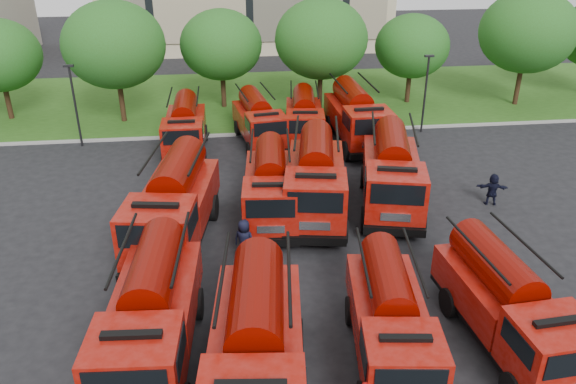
% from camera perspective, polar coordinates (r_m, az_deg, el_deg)
% --- Properties ---
extents(ground, '(140.00, 140.00, 0.00)m').
position_cam_1_polar(ground, '(21.37, -2.66, -11.09)').
color(ground, black).
rests_on(ground, ground).
extents(lawn, '(70.00, 16.00, 0.12)m').
position_cam_1_polar(lawn, '(44.88, -5.24, 9.40)').
color(lawn, '#224913').
rests_on(lawn, ground).
extents(curb, '(70.00, 0.30, 0.14)m').
position_cam_1_polar(curb, '(37.19, -4.78, 5.86)').
color(curb, gray).
rests_on(curb, ground).
extents(tree_2, '(6.72, 6.72, 8.22)m').
position_cam_1_polar(tree_2, '(39.84, -17.25, 14.09)').
color(tree_2, '#382314').
rests_on(tree_2, ground).
extents(tree_3, '(5.88, 5.88, 7.19)m').
position_cam_1_polar(tree_3, '(41.81, -6.81, 14.62)').
color(tree_3, '#382314').
rests_on(tree_3, ground).
extents(tree_4, '(6.55, 6.55, 8.01)m').
position_cam_1_polar(tree_4, '(40.84, 3.39, 15.25)').
color(tree_4, '#382314').
rests_on(tree_4, ground).
extents(tree_5, '(5.46, 5.46, 6.68)m').
position_cam_1_polar(tree_5, '(43.70, 12.49, 14.26)').
color(tree_5, '#382314').
rests_on(tree_5, ground).
extents(tree_6, '(6.89, 6.89, 8.42)m').
position_cam_1_polar(tree_6, '(45.40, 23.18, 14.73)').
color(tree_6, '#382314').
rests_on(tree_6, ground).
extents(lamp_post_0, '(0.60, 0.25, 5.11)m').
position_cam_1_polar(lamp_post_0, '(36.74, -20.86, 8.62)').
color(lamp_post_0, black).
rests_on(lamp_post_0, ground).
extents(lamp_post_1, '(0.60, 0.25, 5.11)m').
position_cam_1_polar(lamp_post_1, '(37.94, 13.81, 10.09)').
color(lamp_post_1, black).
rests_on(lamp_post_1, ground).
extents(fire_truck_0, '(3.09, 7.52, 3.35)m').
position_cam_1_polar(fire_truck_0, '(18.61, -13.69, -11.87)').
color(fire_truck_0, black).
rests_on(fire_truck_0, ground).
extents(fire_truck_1, '(3.46, 7.96, 3.52)m').
position_cam_1_polar(fire_truck_1, '(16.69, -3.28, -15.84)').
color(fire_truck_1, black).
rests_on(fire_truck_1, ground).
extents(fire_truck_2, '(3.05, 6.76, 2.97)m').
position_cam_1_polar(fire_truck_2, '(18.50, 10.34, -12.52)').
color(fire_truck_2, black).
rests_on(fire_truck_2, ground).
extents(fire_truck_3, '(2.92, 7.02, 3.12)m').
position_cam_1_polar(fire_truck_3, '(19.98, 21.49, -10.60)').
color(fire_truck_3, black).
rests_on(fire_truck_3, ground).
extents(fire_truck_4, '(3.96, 8.31, 3.63)m').
position_cam_1_polar(fire_truck_4, '(24.63, -11.49, -1.18)').
color(fire_truck_4, black).
rests_on(fire_truck_4, ground).
extents(fire_truck_5, '(3.03, 7.14, 3.17)m').
position_cam_1_polar(fire_truck_5, '(26.32, -1.78, 0.65)').
color(fire_truck_5, black).
rests_on(fire_truck_5, ground).
extents(fire_truck_6, '(3.96, 8.15, 3.55)m').
position_cam_1_polar(fire_truck_6, '(26.67, 2.83, 1.45)').
color(fire_truck_6, black).
rests_on(fire_truck_6, ground).
extents(fire_truck_7, '(4.35, 8.13, 3.52)m').
position_cam_1_polar(fire_truck_7, '(27.77, 10.50, 2.02)').
color(fire_truck_7, black).
rests_on(fire_truck_7, ground).
extents(fire_truck_8, '(2.52, 6.77, 3.07)m').
position_cam_1_polar(fire_truck_8, '(34.58, -10.43, 6.52)').
color(fire_truck_8, black).
rests_on(fire_truck_8, ground).
extents(fire_truck_9, '(3.19, 6.83, 2.99)m').
position_cam_1_polar(fire_truck_9, '(35.38, -3.01, 7.30)').
color(fire_truck_9, black).
rests_on(fire_truck_9, ground).
extents(fire_truck_10, '(3.03, 6.80, 2.99)m').
position_cam_1_polar(fire_truck_10, '(35.75, 1.65, 7.53)').
color(fire_truck_10, black).
rests_on(fire_truck_10, ground).
extents(fire_truck_11, '(3.02, 7.74, 3.48)m').
position_cam_1_polar(fire_truck_11, '(35.55, 6.97, 7.66)').
color(fire_truck_11, black).
rests_on(fire_truck_11, ground).
extents(firefighter_4, '(1.09, 0.94, 1.87)m').
position_cam_1_polar(firefighter_4, '(23.77, -4.39, -6.86)').
color(firefighter_4, black).
rests_on(firefighter_4, ground).
extents(firefighter_5, '(1.64, 1.03, 1.64)m').
position_cam_1_polar(firefighter_5, '(29.87, 19.81, -1.15)').
color(firefighter_5, black).
rests_on(firefighter_5, ground).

